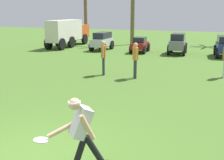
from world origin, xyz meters
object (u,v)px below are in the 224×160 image
frisbee_in_flight (41,140)px  parked_car_slot_a (102,41)px  teammate_deep (103,55)px  palm_tree_far_left (86,8)px  teammate_midfield (135,57)px  box_truck (68,32)px  parked_car_slot_b (140,44)px  palm_tree_left_of_centre (133,0)px  frisbee_thrower (81,131)px  parked_car_slot_c (178,43)px

frisbee_in_flight → parked_car_slot_a: (-5.88, 15.83, 0.05)m
frisbee_in_flight → teammate_deep: teammate_deep is taller
parked_car_slot_a → frisbee_in_flight: bearing=-69.6°
palm_tree_far_left → teammate_midfield: bearing=-56.4°
palm_tree_far_left → box_truck: bearing=-75.2°
frisbee_in_flight → teammate_midfield: (-0.74, 7.80, 0.27)m
parked_car_slot_b → teammate_deep: bearing=-85.8°
teammate_deep → parked_car_slot_b: size_ratio=0.69×
frisbee_in_flight → palm_tree_left_of_centre: 21.09m
frisbee_in_flight → teammate_deep: (-2.28, 7.89, 0.27)m
frisbee_thrower → teammate_midfield: 7.58m
parked_car_slot_b → parked_car_slot_c: bearing=5.2°
parked_car_slot_c → parked_car_slot_a: bearing=-178.9°
teammate_deep → teammate_midfield: bearing=-3.3°
box_truck → frisbee_in_flight: bearing=-60.8°
frisbee_in_flight → teammate_deep: 8.22m
palm_tree_left_of_centre → parked_car_slot_b: bearing=-65.6°
parked_car_slot_a → parked_car_slot_b: (3.03, -0.13, -0.16)m
parked_car_slot_c → box_truck: 9.26m
frisbee_thrower → teammate_deep: size_ratio=0.91×
teammate_deep → parked_car_slot_a: size_ratio=0.64×
teammate_midfield → teammate_deep: bearing=176.7°
teammate_deep → box_truck: 11.46m
box_truck → palm_tree_left_of_centre: size_ratio=0.92×
frisbee_thrower → parked_car_slot_a: bearing=112.7°
parked_car_slot_a → palm_tree_left_of_centre: (0.96, 4.43, 3.09)m
teammate_midfield → palm_tree_far_left: size_ratio=0.29×
frisbee_in_flight → palm_tree_far_left: size_ratio=0.07×
box_truck → teammate_deep: bearing=-51.4°
teammate_midfield → frisbee_thrower: bearing=-79.8°
teammate_deep → palm_tree_left_of_centre: palm_tree_left_of_centre is taller
teammate_deep → parked_car_slot_c: bearing=75.7°
teammate_midfield → palm_tree_left_of_centre: bearing=108.5°
palm_tree_far_left → teammate_deep: bearing=-60.4°
teammate_midfield → parked_car_slot_b: 8.19m
teammate_deep → frisbee_in_flight: bearing=-73.9°
box_truck → palm_tree_left_of_centre: 6.22m
parked_car_slot_c → palm_tree_far_left: bearing=145.3°
frisbee_thrower → parked_car_slot_b: (-3.46, 15.36, -0.23)m
frisbee_thrower → palm_tree_far_left: size_ratio=0.27×
palm_tree_left_of_centre → box_truck: bearing=-142.9°
box_truck → parked_car_slot_c: bearing=-5.6°
frisbee_in_flight → parked_car_slot_a: size_ratio=0.15×
teammate_midfield → palm_tree_left_of_centre: (-4.18, 12.46, 2.88)m
parked_car_slot_b → frisbee_thrower: bearing=-77.3°
frisbee_in_flight → teammate_midfield: size_ratio=0.24×
parked_car_slot_a → frisbee_thrower: bearing=-67.3°
parked_car_slot_b → palm_tree_far_left: (-8.33, 7.83, 2.66)m
teammate_midfield → parked_car_slot_c: bearing=86.4°
parked_car_slot_c → palm_tree_far_left: (-10.96, 7.60, 2.49)m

